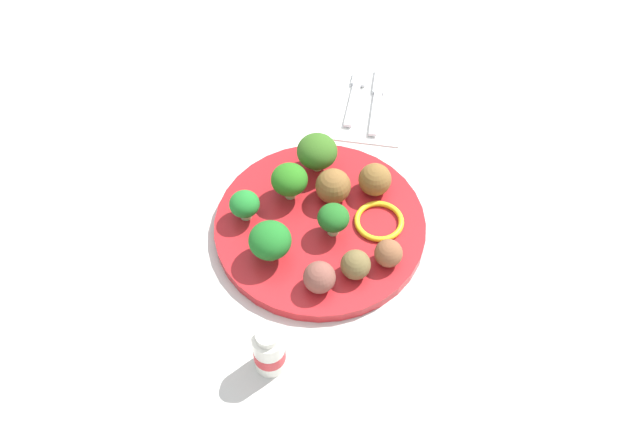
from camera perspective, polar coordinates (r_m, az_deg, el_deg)
ground_plane at (r=0.94m, az=0.00°, el=-1.31°), size 4.00×4.00×0.00m
plate at (r=0.94m, az=0.00°, el=-1.03°), size 0.28×0.28×0.02m
broccoli_floret_front_left at (r=0.94m, az=-2.49°, el=2.72°), size 0.05×0.05×0.05m
broccoli_floret_near_rim at (r=0.96m, az=-0.24°, el=5.02°), size 0.06×0.06×0.06m
broccoli_floret_mid_right at (r=0.92m, az=-6.11°, el=0.73°), size 0.04×0.04×0.04m
broccoli_floret_back_right at (r=0.90m, az=1.09°, el=-0.39°), size 0.04×0.04×0.05m
broccoli_floret_mid_left at (r=0.88m, az=-4.06°, el=-2.21°), size 0.05×0.05×0.06m
meatball_back_right at (r=0.94m, az=1.06°, el=2.23°), size 0.05×0.05×0.05m
meatball_mid_right at (r=0.87m, az=2.89°, el=-4.15°), size 0.04×0.04×0.04m
meatball_near_rim at (r=0.95m, az=4.46°, el=2.75°), size 0.04×0.04×0.04m
meatball_mid_left at (r=0.89m, az=5.55°, el=-3.21°), size 0.04×0.04×0.04m
meatball_front_right at (r=0.86m, az=-0.05°, el=-5.17°), size 0.04×0.04×0.04m
pepper_ring_front_left at (r=0.93m, az=4.80°, el=-0.61°), size 0.08×0.08×0.01m
napkin at (r=1.10m, az=3.67°, el=8.98°), size 0.18×0.13×0.01m
fork at (r=1.11m, az=2.81°, el=9.55°), size 0.12×0.02×0.01m
knife at (r=1.10m, az=4.66°, el=9.31°), size 0.15×0.03×0.01m
yogurt_bottle at (r=0.82m, az=-4.12°, el=-11.01°), size 0.04×0.04×0.07m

